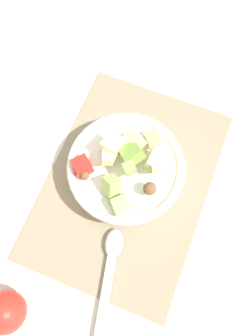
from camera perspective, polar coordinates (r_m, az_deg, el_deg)
ground_plane at (r=0.71m, az=0.28°, el=-2.78°), size 2.40×2.40×0.00m
placemat at (r=0.71m, az=0.28°, el=-2.72°), size 0.46×0.33×0.01m
salad_bowl at (r=0.68m, az=0.00°, el=-0.10°), size 0.23×0.23×0.11m
serving_spoon at (r=0.67m, az=-2.64°, el=-16.09°), size 0.21×0.07×0.01m
whole_apple at (r=0.68m, az=-19.81°, el=-22.04°), size 0.08×0.08×0.09m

